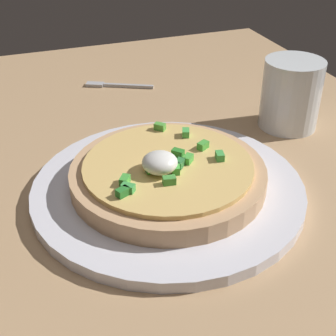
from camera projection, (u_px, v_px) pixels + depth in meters
dining_table at (118, 181)px, 57.34cm from camera, size 92.99×84.87×2.67cm
plate at (168, 188)px, 52.62cm from camera, size 29.52×29.52×1.28cm
pizza at (168, 174)px, 51.55cm from camera, size 21.02×21.02×4.63cm
cup_far at (291, 97)px, 64.37cm from camera, size 7.87×7.87×9.32cm
fork at (113, 85)px, 78.03cm from camera, size 5.84×10.27×0.50cm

